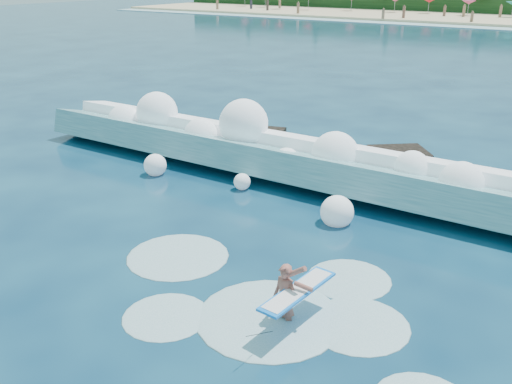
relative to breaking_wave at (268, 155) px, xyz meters
The scene contains 6 objects.
ground 6.67m from the breaking_wave, 81.20° to the right, with size 200.00×200.00×0.00m, color #07233E.
breaking_wave is the anchor object (origin of this frame).
rock_cluster 1.68m from the breaking_wave, 45.24° to the left, with size 8.18×3.20×1.29m.
surfer_with_board 9.50m from the breaking_wave, 55.06° to the right, with size 0.92×2.78×1.55m.
wave_spray 1.03m from the breaking_wave, 166.56° to the right, with size 15.02×4.33×2.60m.
surf_foam 8.81m from the breaking_wave, 57.97° to the right, with size 9.14×5.49×0.16m.
Camera 1 is at (9.46, -9.93, 6.83)m, focal length 40.00 mm.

